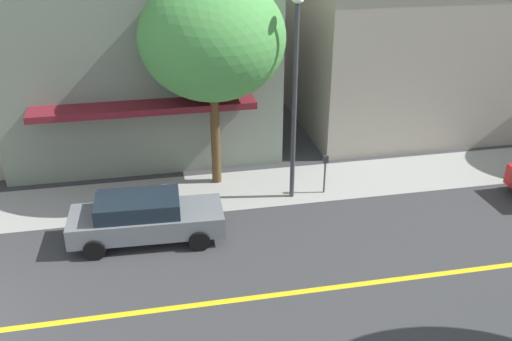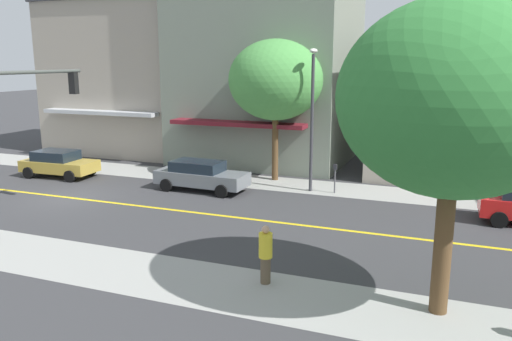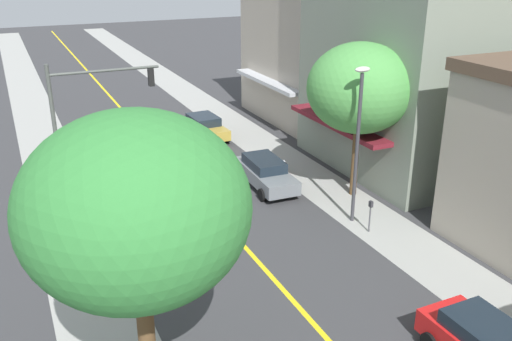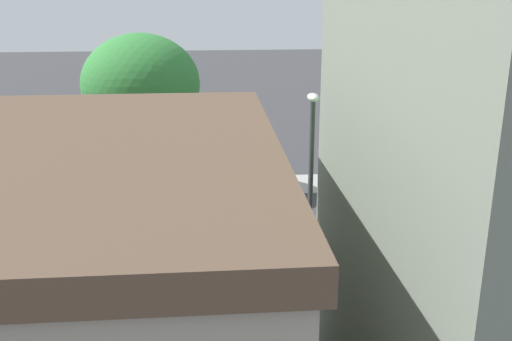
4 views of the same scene
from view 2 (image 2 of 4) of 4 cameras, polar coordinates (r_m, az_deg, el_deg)
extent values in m
plane|color=#38383A|center=(25.77, -20.24, -2.87)|extent=(140.00, 140.00, 0.00)
cube|color=#9E9E99|center=(30.54, -12.62, -0.10)|extent=(2.96, 126.00, 0.01)
cube|color=yellow|center=(25.77, -20.25, -2.86)|extent=(0.20, 126.00, 0.00)
cube|color=#A39989|center=(37.80, -13.02, 9.96)|extent=(8.21, 10.90, 10.14)
cube|color=#38383D|center=(37.99, -13.42, 18.00)|extent=(8.51, 11.20, 0.50)
cube|color=#B7BABF|center=(34.24, -17.14, 6.24)|extent=(0.92, 8.28, 0.24)
cube|color=gray|center=(33.30, 1.47, 13.71)|extent=(9.43, 10.42, 14.46)
cube|color=maroon|center=(28.57, -2.17, 5.27)|extent=(1.16, 7.92, 0.24)
cube|color=#A39989|center=(31.50, 22.41, 6.05)|extent=(9.66, 9.75, 6.97)
cube|color=brown|center=(31.37, 22.97, 12.84)|extent=(9.96, 10.05, 0.50)
cylinder|color=brown|center=(13.84, 20.20, -8.34)|extent=(0.46, 0.46, 3.40)
ellipsoid|color=#337F38|center=(13.05, 21.44, 7.59)|extent=(5.65, 5.65, 4.80)
cylinder|color=brown|center=(27.45, 2.16, 2.55)|extent=(0.34, 0.34, 3.52)
ellipsoid|color=#4C9947|center=(27.07, 2.22, 10.12)|extent=(4.97, 4.97, 4.22)
cylinder|color=red|center=(27.71, -6.90, -0.55)|extent=(0.24, 0.24, 0.57)
sphere|color=#B2B2B7|center=(27.63, -6.92, 0.16)|extent=(0.22, 0.22, 0.22)
cylinder|color=#B2B2B7|center=(27.85, -6.74, -0.42)|extent=(0.10, 0.10, 0.10)
cylinder|color=#B2B2B7|center=(27.55, -7.07, -0.57)|extent=(0.10, 0.10, 0.10)
cylinder|color=#4C4C51|center=(25.17, 8.83, -1.20)|extent=(0.07, 0.07, 1.19)
cube|color=#2D2D33|center=(25.01, 8.88, 0.41)|extent=(0.12, 0.18, 0.26)
cylinder|color=#474C47|center=(21.21, -23.82, 10.06)|extent=(5.23, 0.14, 0.14)
cube|color=black|center=(22.85, -19.78, 9.21)|extent=(0.26, 0.32, 0.90)
sphere|color=red|center=(22.84, -19.84, 9.96)|extent=(0.20, 0.20, 0.20)
sphere|color=yellow|center=(22.85, -19.78, 9.21)|extent=(0.20, 0.20, 0.20)
sphere|color=green|center=(22.87, -19.73, 8.46)|extent=(0.20, 0.20, 0.20)
cylinder|color=#38383D|center=(24.91, 6.28, 5.15)|extent=(0.16, 0.16, 6.67)
ellipsoid|color=silver|center=(24.73, 6.48, 13.20)|extent=(0.70, 0.36, 0.24)
cylinder|color=black|center=(23.73, 25.26, -3.76)|extent=(0.23, 0.64, 0.64)
cylinder|color=black|center=(22.01, 25.62, -5.00)|extent=(0.23, 0.64, 0.64)
cube|color=slate|center=(25.49, -6.10, -0.82)|extent=(1.90, 4.73, 0.66)
cube|color=#19232D|center=(25.48, -6.58, 0.50)|extent=(1.61, 2.58, 0.51)
cylinder|color=black|center=(25.61, -2.14, -1.45)|extent=(0.25, 0.65, 0.64)
cylinder|color=black|center=(24.12, -3.89, -2.34)|extent=(0.25, 0.65, 0.64)
cylinder|color=black|center=(27.04, -8.03, -0.83)|extent=(0.25, 0.65, 0.64)
cylinder|color=black|center=(25.64, -10.02, -1.62)|extent=(0.25, 0.65, 0.64)
cube|color=#B29338|center=(30.39, -21.16, 0.50)|extent=(2.00, 4.21, 0.62)
cube|color=#19232D|center=(30.42, -21.55, 1.59)|extent=(1.70, 2.30, 0.53)
cylinder|color=black|center=(30.31, -18.04, 0.11)|extent=(0.25, 0.65, 0.64)
cylinder|color=black|center=(28.91, -20.17, -0.62)|extent=(0.25, 0.65, 0.64)
cylinder|color=black|center=(32.00, -21.98, 0.43)|extent=(0.25, 0.65, 0.64)
cylinder|color=black|center=(30.67, -24.16, -0.24)|extent=(0.25, 0.65, 0.64)
cylinder|color=brown|center=(15.10, 1.07, -11.11)|extent=(0.30, 0.30, 0.80)
cylinder|color=yellow|center=(14.82, 1.08, -8.39)|extent=(0.40, 0.40, 0.73)
sphere|color=tan|center=(14.65, 1.09, -6.63)|extent=(0.23, 0.23, 0.23)
camera|label=1|loc=(13.29, -41.39, 24.02)|focal=40.24mm
camera|label=3|loc=(16.86, 74.00, 20.53)|focal=38.89mm
camera|label=4|loc=(41.95, 17.67, 16.97)|focal=41.58mm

